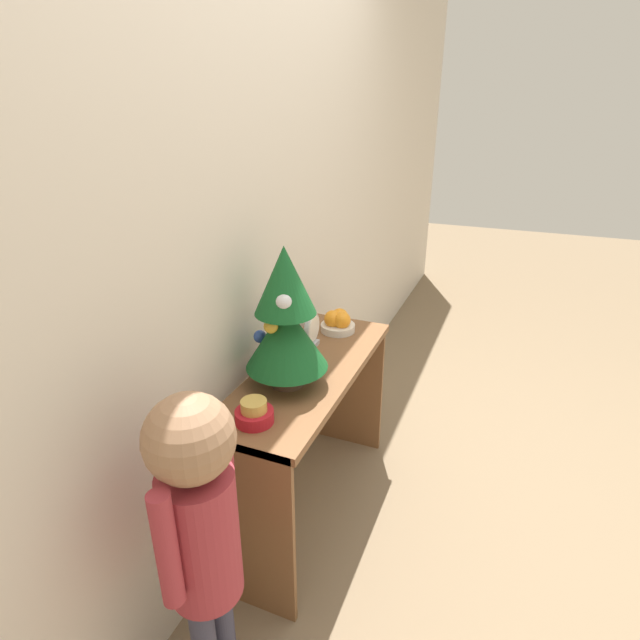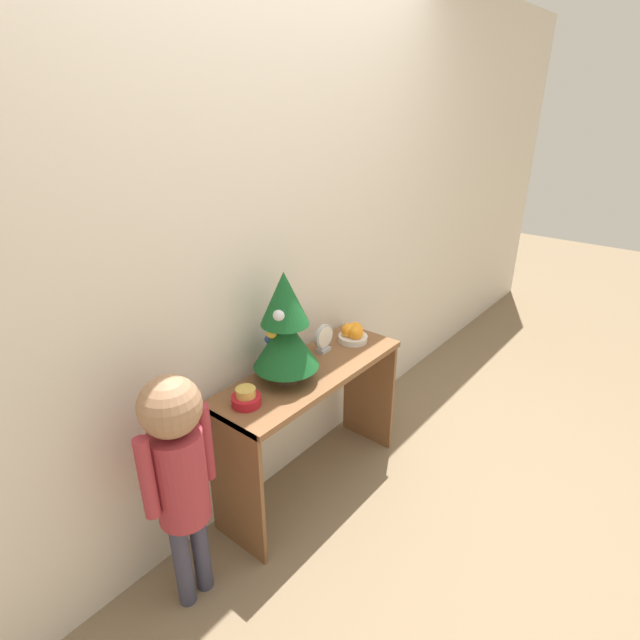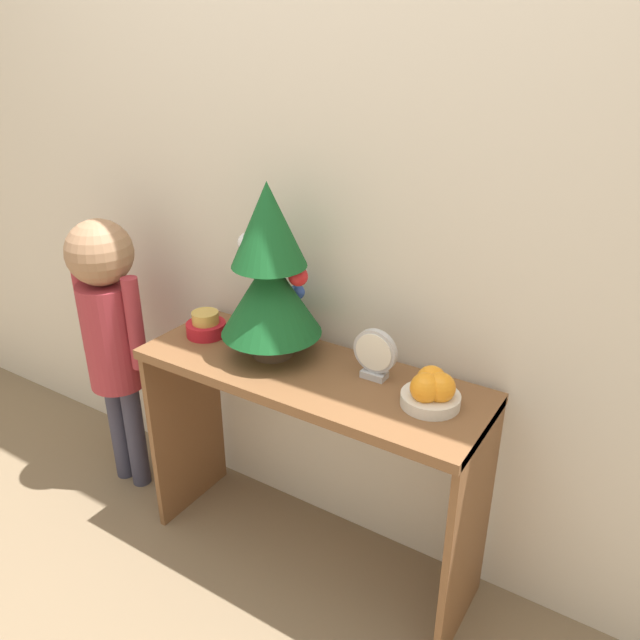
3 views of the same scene
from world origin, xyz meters
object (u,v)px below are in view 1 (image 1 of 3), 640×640
(mini_tree, at_px, (286,319))
(fruit_bowl, at_px, (338,322))
(singing_bowl, at_px, (254,413))
(desk_clock, at_px, (312,331))
(child_figure, at_px, (199,518))

(mini_tree, bearing_deg, fruit_bowl, -0.77)
(fruit_bowl, xyz_separation_m, singing_bowl, (-0.76, 0.00, -0.01))
(mini_tree, distance_m, desk_clock, 0.37)
(fruit_bowl, bearing_deg, mini_tree, 179.23)
(desk_clock, height_order, child_figure, child_figure)
(mini_tree, bearing_deg, desk_clock, 6.97)
(fruit_bowl, relative_size, child_figure, 0.15)
(singing_bowl, bearing_deg, desk_clock, 4.49)
(fruit_bowl, distance_m, child_figure, 1.15)
(mini_tree, bearing_deg, child_figure, -174.44)
(mini_tree, relative_size, desk_clock, 3.52)
(singing_bowl, height_order, desk_clock, desk_clock)
(mini_tree, relative_size, fruit_bowl, 3.36)
(desk_clock, bearing_deg, mini_tree, -173.03)
(mini_tree, height_order, desk_clock, mini_tree)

